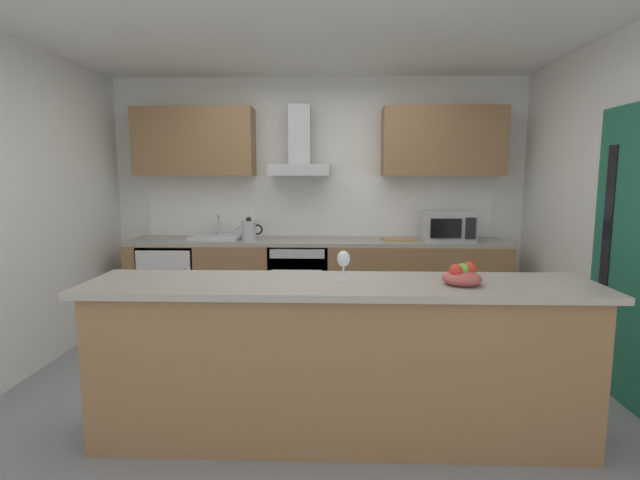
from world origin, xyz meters
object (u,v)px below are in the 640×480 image
at_px(microwave, 448,226).
at_px(kettle, 249,230).
at_px(chopping_board, 400,240).
at_px(refrigerator, 174,284).
at_px(sink, 216,237).
at_px(oven, 299,281).
at_px(wine_glass, 344,260).
at_px(range_hood, 300,154).
at_px(fruit_bowl, 462,276).

height_order(microwave, kettle, microwave).
height_order(kettle, chopping_board, kettle).
bearing_deg(refrigerator, microwave, -0.50).
bearing_deg(sink, oven, -0.73).
bearing_deg(chopping_board, microwave, -0.49).
bearing_deg(chopping_board, sink, 178.95).
xyz_separation_m(oven, wine_glass, (0.43, -2.19, 0.62)).
relative_size(oven, wine_glass, 4.50).
distance_m(microwave, chopping_board, 0.50).
bearing_deg(range_hood, oven, -90.00).
bearing_deg(wine_glass, microwave, 63.24).
distance_m(microwave, fruit_bowl, 2.27).
bearing_deg(kettle, wine_glass, -66.33).
distance_m(refrigerator, fruit_bowl, 3.37).
distance_m(kettle, range_hood, 0.95).
distance_m(microwave, kettle, 2.03).
xyz_separation_m(sink, range_hood, (0.87, 0.12, 0.86)).
bearing_deg(fruit_bowl, microwave, 79.34).
relative_size(oven, microwave, 1.60).
bearing_deg(wine_glass, oven, 101.07).
distance_m(refrigerator, kettle, 1.01).
distance_m(refrigerator, wine_glass, 2.89).
distance_m(refrigerator, sink, 0.69).
distance_m(oven, wine_glass, 2.32).
xyz_separation_m(oven, fruit_bowl, (1.10, -2.26, 0.55)).
distance_m(microwave, wine_glass, 2.42).
xyz_separation_m(sink, fruit_bowl, (1.96, -2.27, 0.08)).
relative_size(kettle, range_hood, 0.40).
relative_size(microwave, wine_glass, 2.81).
distance_m(sink, chopping_board, 1.90).
bearing_deg(range_hood, wine_glass, -79.54).
xyz_separation_m(kettle, chopping_board, (1.55, 0.01, -0.09)).
bearing_deg(fruit_bowl, kettle, 125.89).
bearing_deg(sink, chopping_board, -1.05).
relative_size(oven, refrigerator, 0.94).
height_order(sink, kettle, sink).
relative_size(oven, chopping_board, 2.35).
xyz_separation_m(oven, chopping_board, (1.03, -0.02, 0.45)).
bearing_deg(microwave, fruit_bowl, -100.66).
xyz_separation_m(sink, chopping_board, (1.90, -0.03, -0.02)).
bearing_deg(wine_glass, sink, 120.50).
height_order(sink, range_hood, range_hood).
bearing_deg(kettle, chopping_board, 0.37).
relative_size(refrigerator, wine_glass, 4.78).
xyz_separation_m(kettle, fruit_bowl, (1.61, -2.23, 0.00)).
bearing_deg(wine_glass, chopping_board, 74.40).
xyz_separation_m(refrigerator, chopping_board, (2.37, -0.02, 0.49)).
bearing_deg(sink, fruit_bowl, -49.17).
bearing_deg(microwave, refrigerator, 179.50).
relative_size(oven, sink, 1.60).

